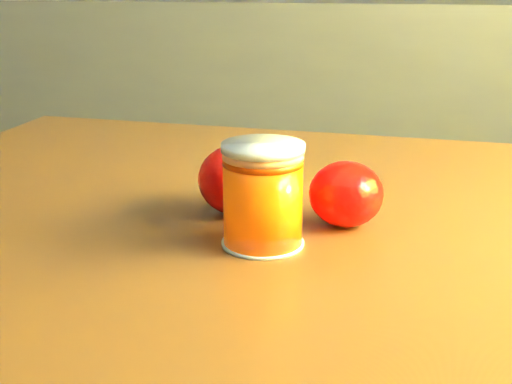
# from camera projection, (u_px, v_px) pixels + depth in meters

# --- Properties ---
(kitchen_counter) EXTENTS (3.15, 0.60, 0.90)m
(kitchen_counter) POSITION_uv_depth(u_px,v_px,m) (68.00, 154.00, 2.08)
(kitchen_counter) COLOR #4C4D51
(kitchen_counter) RESTS_ON ground
(table) EXTENTS (1.08, 0.82, 0.76)m
(table) POSITION_uv_depth(u_px,v_px,m) (323.00, 312.00, 0.70)
(table) COLOR brown
(table) RESTS_ON ground
(juice_glass) EXTENTS (0.07, 0.07, 0.09)m
(juice_glass) POSITION_uv_depth(u_px,v_px,m) (263.00, 196.00, 0.60)
(juice_glass) COLOR #FF5405
(juice_glass) RESTS_ON table
(orange_front) EXTENTS (0.09, 0.09, 0.07)m
(orange_front) POSITION_uv_depth(u_px,v_px,m) (238.00, 180.00, 0.68)
(orange_front) COLOR #FF1005
(orange_front) RESTS_ON table
(orange_back) EXTENTS (0.08, 0.08, 0.06)m
(orange_back) POSITION_uv_depth(u_px,v_px,m) (346.00, 194.00, 0.65)
(orange_back) COLOR #FF1005
(orange_back) RESTS_ON table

